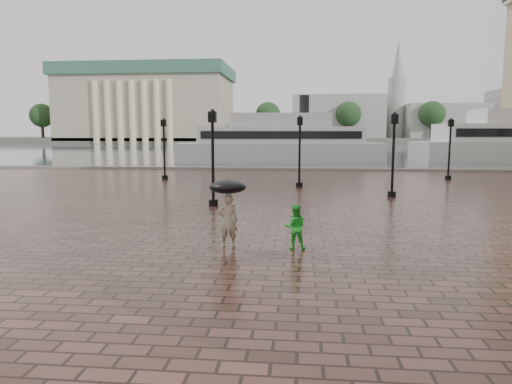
% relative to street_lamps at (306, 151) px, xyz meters
% --- Properties ---
extents(ground, '(300.00, 300.00, 0.00)m').
position_rel_street_lamps_xyz_m(ground, '(1.60, -17.60, -2.33)').
color(ground, '#332017').
rests_on(ground, ground).
extents(harbour_water, '(240.00, 240.00, 0.00)m').
position_rel_street_lamps_xyz_m(harbour_water, '(1.60, 74.40, -2.33)').
color(harbour_water, '#41494F').
rests_on(harbour_water, ground).
extents(quay_edge, '(80.00, 0.60, 0.30)m').
position_rel_street_lamps_xyz_m(quay_edge, '(1.60, 14.40, -2.33)').
color(quay_edge, slate).
rests_on(quay_edge, ground).
extents(far_shore, '(300.00, 60.00, 2.00)m').
position_rel_street_lamps_xyz_m(far_shore, '(1.60, 142.40, -1.33)').
color(far_shore, '#4C4C47').
rests_on(far_shore, ground).
extents(museum, '(57.00, 32.50, 26.00)m').
position_rel_street_lamps_xyz_m(museum, '(-53.40, 127.01, 11.58)').
color(museum, gray).
rests_on(museum, ground).
extents(distant_skyline, '(102.50, 22.00, 33.00)m').
position_rel_street_lamps_xyz_m(distant_skyline, '(49.74, 132.40, 7.13)').
color(distant_skyline, gray).
rests_on(distant_skyline, ground).
extents(far_trees, '(188.00, 8.00, 13.50)m').
position_rel_street_lamps_xyz_m(far_trees, '(1.60, 120.40, 7.09)').
color(far_trees, '#2D2119').
rests_on(far_trees, ground).
extents(street_lamps, '(21.44, 14.44, 4.40)m').
position_rel_street_lamps_xyz_m(street_lamps, '(0.00, 0.00, 0.00)').
color(street_lamps, black).
rests_on(street_lamps, ground).
extents(adult_pedestrian, '(0.65, 0.49, 1.61)m').
position_rel_street_lamps_xyz_m(adult_pedestrian, '(-2.45, -15.33, -1.52)').
color(adult_pedestrian, gray).
rests_on(adult_pedestrian, ground).
extents(child_pedestrian, '(0.66, 0.53, 1.32)m').
position_rel_street_lamps_xyz_m(child_pedestrian, '(-0.44, -15.38, -1.66)').
color(child_pedestrian, green).
rests_on(child_pedestrian, ground).
extents(ferry_near, '(24.36, 9.03, 7.80)m').
position_rel_street_lamps_xyz_m(ferry_near, '(-2.84, 25.17, 0.02)').
color(ferry_near, '#B9B9B9').
rests_on(ferry_near, ground).
extents(umbrella, '(1.10, 1.10, 1.12)m').
position_rel_street_lamps_xyz_m(umbrella, '(-2.45, -15.33, -0.51)').
color(umbrella, black).
rests_on(umbrella, ground).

